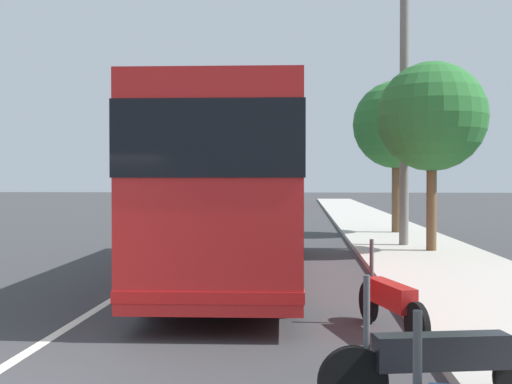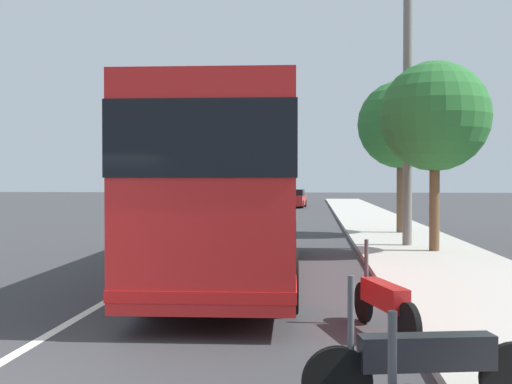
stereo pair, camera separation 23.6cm
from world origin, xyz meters
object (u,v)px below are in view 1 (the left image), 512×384
utility_pole (404,119)px  coach_bus (238,183)px  roadside_tree_mid_block (432,117)px  motorcycle_by_tree (390,301)px  car_far_distant (203,209)px  motorcycle_far_end (440,362)px  roadside_tree_far_block (397,125)px  car_ahead_same_lane (286,199)px

utility_pole → coach_bus: bearing=143.6°
coach_bus → roadside_tree_mid_block: roadside_tree_mid_block is taller
coach_bus → motorcycle_by_tree: (-4.93, -2.61, -1.60)m
motorcycle_by_tree → car_far_distant: 24.11m
motorcycle_far_end → roadside_tree_far_block: bearing=-107.3°
utility_pole → car_ahead_same_lane: bearing=8.2°
motorcycle_far_end → car_ahead_same_lane: 44.81m
utility_pole → roadside_tree_far_block: bearing=-5.7°
coach_bus → motorcycle_by_tree: bearing=-154.0°
motorcycle_far_end → roadside_tree_far_block: roadside_tree_far_block is taller
coach_bus → roadside_tree_far_block: 12.28m
motorcycle_far_end → utility_pole: utility_pole is taller
coach_bus → car_ahead_same_lane: coach_bus is taller
roadside_tree_mid_block → utility_pole: 1.64m
roadside_tree_mid_block → utility_pole: (1.55, 0.53, 0.11)m
coach_bus → car_ahead_same_lane: 36.85m
roadside_tree_mid_block → utility_pole: size_ratio=0.68×
roadside_tree_mid_block → motorcycle_by_tree: bearing=165.7°
motorcycle_far_end → car_far_distant: (26.25, 6.35, 0.22)m
car_ahead_same_lane → roadside_tree_far_block: bearing=-165.7°
motorcycle_far_end → roadside_tree_mid_block: bearing=-111.1°
motorcycle_by_tree → car_ahead_same_lane: (41.76, 2.54, 0.21)m
motorcycle_far_end → utility_pole: (14.02, -1.85, 3.54)m
roadside_tree_mid_block → roadside_tree_far_block: bearing=0.4°
motorcycle_far_end → car_far_distant: bearing=-86.7°
motorcycle_by_tree → car_ahead_same_lane: 41.83m
utility_pole → car_far_distant: bearing=33.8°
motorcycle_by_tree → car_far_distant: (23.27, 6.30, 0.23)m
motorcycle_by_tree → car_ahead_same_lane: car_ahead_same_lane is taller
motorcycle_by_tree → utility_pole: size_ratio=0.27×
utility_pole → motorcycle_far_end: bearing=172.5°
motorcycle_by_tree → car_far_distant: size_ratio=0.50×
motorcycle_far_end → motorcycle_by_tree: bearing=-99.4°
motorcycle_by_tree → coach_bus: bearing=12.0°
coach_bus → motorcycle_far_end: 8.49m
roadside_tree_far_block → utility_pole: bearing=174.3°
motorcycle_by_tree → roadside_tree_far_block: 16.55m
coach_bus → roadside_tree_far_block: roadside_tree_far_block is taller
coach_bus → car_far_distant: (18.34, 3.70, -1.37)m
car_far_distant → utility_pole: (-12.23, -8.20, 3.32)m
coach_bus → car_ahead_same_lane: bearing=-2.0°
roadside_tree_far_block → utility_pole: (-4.89, 0.48, -0.22)m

